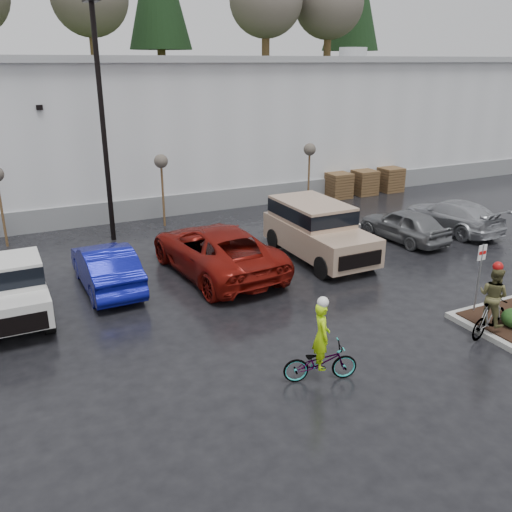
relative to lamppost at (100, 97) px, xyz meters
name	(u,v)px	position (x,y,z in m)	size (l,w,h in m)	color
ground	(371,348)	(4.00, -12.00, -5.69)	(120.00, 120.00, 0.00)	black
warehouse	(140,122)	(4.00, 9.99, -2.04)	(60.50, 15.50, 7.20)	silver
wooded_ridge	(77,106)	(4.00, 33.00, -2.69)	(80.00, 25.00, 6.00)	#233717
lamppost	(100,97)	(0.00, 0.00, 0.00)	(0.50, 1.00, 9.22)	black
sapling_mid	(161,165)	(2.50, 1.00, -2.96)	(0.60, 0.60, 3.20)	#4A371D
sapling_east	(310,153)	(10.00, 1.00, -2.96)	(0.60, 0.60, 3.20)	#4A371D
pallet_stack_a	(338,185)	(12.50, 2.00, -5.01)	(1.20, 1.20, 1.35)	#4A371D
pallet_stack_b	(364,182)	(14.20, 2.00, -5.01)	(1.20, 1.20, 1.35)	#4A371D
pallet_stack_c	(390,179)	(16.00, 2.00, -5.01)	(1.20, 1.20, 1.35)	#4A371D
fire_lane_sign	(480,271)	(7.80, -11.80, -4.28)	(0.30, 0.05, 2.20)	gray
pickup_white	(6,282)	(-4.24, -5.63, -4.71)	(2.10, 5.20, 1.96)	silver
car_blue	(106,267)	(-1.27, -5.01, -4.96)	(1.54, 4.42, 1.46)	#0B1083
car_red	(216,250)	(2.41, -5.32, -4.84)	(2.81, 6.10, 1.70)	maroon
suv_tan	(319,232)	(6.40, -5.66, -4.66)	(2.20, 5.10, 2.06)	tan
car_grey	(404,225)	(10.69, -5.39, -5.01)	(1.60, 3.97, 1.35)	slate
car_far_silver	(451,215)	(13.46, -5.20, -5.00)	(1.91, 4.70, 1.36)	#A3A6AB
cyclist_hivis	(321,354)	(2.00, -12.66, -5.03)	(1.83, 1.09, 2.10)	#3F3F44
cyclist_olive	(491,308)	(7.26, -12.80, -4.91)	(1.68, 0.85, 2.10)	#3F3F44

